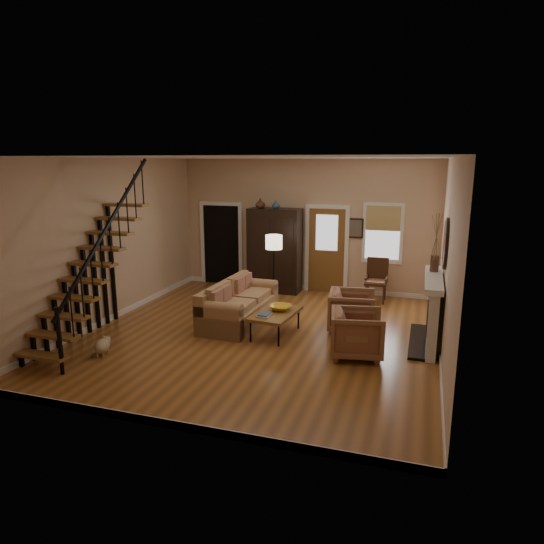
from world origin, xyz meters
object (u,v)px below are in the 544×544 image
(floor_lamp, at_px, (274,271))
(armchair_left, at_px, (357,334))
(coffee_table, at_px, (275,324))
(side_chair, at_px, (376,280))
(sofa, at_px, (239,304))
(armchair_right, at_px, (352,311))
(armoire, at_px, (275,250))

(floor_lamp, bearing_deg, armchair_left, -46.80)
(coffee_table, height_order, side_chair, side_chair)
(sofa, bearing_deg, armchair_left, -20.02)
(sofa, xyz_separation_m, floor_lamp, (0.32, 1.34, 0.41))
(coffee_table, bearing_deg, floor_lamp, 108.38)
(armchair_right, bearing_deg, armoire, 37.53)
(sofa, relative_size, armchair_right, 2.46)
(armchair_left, bearing_deg, floor_lamp, 32.67)
(armoire, bearing_deg, sofa, -88.84)
(coffee_table, relative_size, side_chair, 1.17)
(armchair_left, xyz_separation_m, floor_lamp, (-2.22, 2.36, 0.42))
(armoire, distance_m, floor_lamp, 1.34)
(sofa, xyz_separation_m, coffee_table, (0.92, -0.47, -0.18))
(coffee_table, distance_m, floor_lamp, 1.99)
(armchair_right, distance_m, floor_lamp, 2.29)
(coffee_table, relative_size, armchair_left, 1.35)
(sofa, xyz_separation_m, side_chair, (2.50, 2.41, 0.11))
(side_chair, bearing_deg, armchair_right, -96.08)
(sofa, bearing_deg, armoire, 93.10)
(sofa, height_order, armchair_left, sofa)
(sofa, bearing_deg, armchair_right, 7.20)
(armchair_right, height_order, side_chair, side_chair)
(armoire, xyz_separation_m, armchair_right, (2.32, -2.40, -0.65))
(sofa, relative_size, side_chair, 2.12)
(armoire, xyz_separation_m, armchair_left, (2.59, -3.63, -0.65))
(armoire, bearing_deg, side_chair, -4.48)
(sofa, distance_m, coffee_table, 1.05)
(coffee_table, xyz_separation_m, floor_lamp, (-0.60, 1.81, 0.59))
(coffee_table, xyz_separation_m, side_chair, (1.58, 2.88, 0.28))
(coffee_table, height_order, armchair_left, armchair_left)
(armoire, bearing_deg, armchair_right, -46.01)
(sofa, bearing_deg, coffee_table, -25.10)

